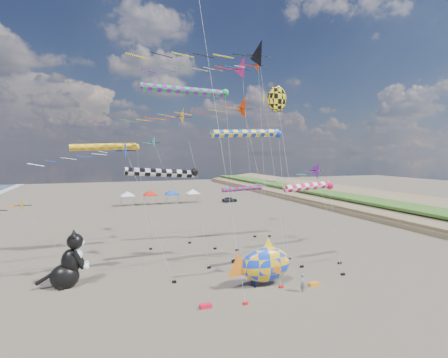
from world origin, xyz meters
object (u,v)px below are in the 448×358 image
child_green (254,280)px  parked_car (230,200)px  fish_inflatable (265,264)px  child_blue (255,282)px  person_adult (303,283)px  cat_inflatable (68,259)px

child_green → parked_car: size_ratio=0.27×
fish_inflatable → child_blue: bearing=-173.2°
person_adult → parked_car: 54.88m
child_green → child_blue: (-0.12, -0.51, -0.03)m
cat_inflatable → fish_inflatable: bearing=-19.9°
child_blue → parked_car: 53.70m
parked_car → child_green: bearing=157.4°
child_blue → child_green: bearing=25.6°
person_adult → parked_car: person_adult is taller
child_blue → fish_inflatable: bearing=-44.2°
person_adult → child_green: person_adult is taller
cat_inflatable → person_adult: (18.86, -7.99, -1.73)m
cat_inflatable → parked_car: (32.27, 45.23, -1.88)m
cat_inflatable → parked_car: 55.59m
person_adult → fish_inflatable: bearing=93.4°
parked_car → person_adult: bearing=161.6°
cat_inflatable → child_blue: bearing=-21.6°
cat_inflatable → person_adult: size_ratio=3.20×
child_green → parked_car: (16.74, 50.48, 0.13)m
person_adult → parked_car: bearing=34.3°
person_adult → child_green: bearing=99.0°
child_green → person_adult: bearing=-53.8°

